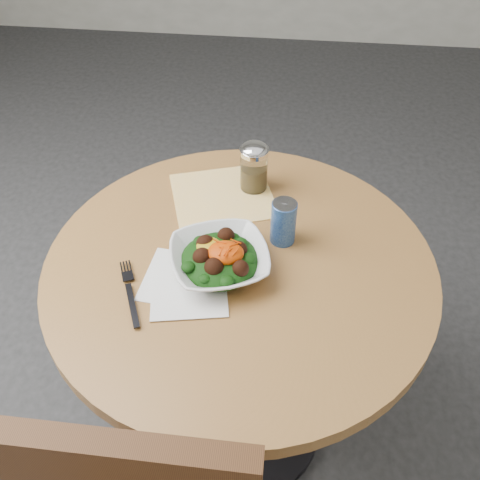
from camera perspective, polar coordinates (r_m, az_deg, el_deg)
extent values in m
plane|color=#2B2B2D|center=(1.84, 0.00, -18.65)|extent=(6.00, 6.00, 0.00)
cylinder|color=black|center=(1.83, 0.00, -18.43)|extent=(0.52, 0.52, 0.03)
cylinder|color=black|center=(1.54, 0.00, -12.51)|extent=(0.10, 0.10, 0.71)
cylinder|color=#BF8745|center=(1.24, -0.01, -2.86)|extent=(0.90, 0.90, 0.04)
cube|color=#FFA40D|center=(1.40, -1.85, 4.75)|extent=(0.32, 0.30, 0.00)
cube|color=white|center=(1.20, -6.27, -4.10)|extent=(0.18, 0.18, 0.00)
cube|color=white|center=(1.17, -5.45, -5.27)|extent=(0.19, 0.19, 0.00)
imported|color=white|center=(1.19, -2.20, -2.16)|extent=(0.28, 0.28, 0.05)
ellipsoid|color=black|center=(1.19, -2.20, -2.21)|extent=(0.18, 0.18, 0.06)
ellipsoid|color=gold|center=(1.19, -3.33, -0.64)|extent=(0.06, 0.06, 0.02)
ellipsoid|color=#DD4304|center=(1.17, -1.54, -1.34)|extent=(0.08, 0.07, 0.04)
cube|color=black|center=(1.16, -11.41, -6.86)|extent=(0.06, 0.12, 0.00)
cube|color=black|center=(1.22, -11.98, -3.35)|extent=(0.05, 0.07, 0.00)
cylinder|color=silver|center=(1.40, 1.49, 7.45)|extent=(0.07, 0.07, 0.11)
cylinder|color=olive|center=(1.41, 1.47, 6.68)|extent=(0.06, 0.06, 0.06)
cylinder|color=white|center=(1.36, 1.53, 9.45)|extent=(0.07, 0.07, 0.01)
ellipsoid|color=white|center=(1.36, 1.54, 9.67)|extent=(0.07, 0.07, 0.03)
cylinder|color=#0D2B96|center=(1.25, 4.65, 1.89)|extent=(0.06, 0.06, 0.11)
cylinder|color=silver|center=(1.21, 4.80, 3.89)|extent=(0.06, 0.06, 0.00)
cube|color=silver|center=(1.21, 4.88, 4.18)|extent=(0.01, 0.02, 0.00)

